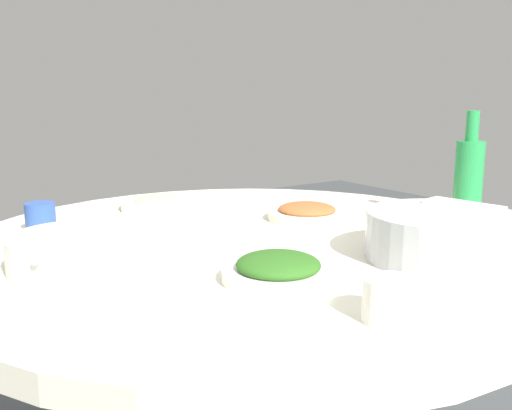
% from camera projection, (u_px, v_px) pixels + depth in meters
% --- Properties ---
extents(round_dining_table, '(1.29, 1.29, 0.76)m').
position_uv_depth(round_dining_table, '(249.00, 271.00, 1.26)').
color(round_dining_table, '#99999E').
rests_on(round_dining_table, ground).
extents(rice_bowl, '(0.29, 0.29, 0.10)m').
position_uv_depth(rice_bowl, '(442.00, 235.00, 1.09)').
color(rice_bowl, '#B2B5BA').
rests_on(rice_bowl, round_dining_table).
extents(soup_bowl, '(0.25, 0.25, 0.07)m').
position_uv_depth(soup_bowl, '(79.00, 252.00, 1.04)').
color(soup_bowl, white).
rests_on(soup_bowl, round_dining_table).
extents(dish_greens, '(0.19, 0.19, 0.05)m').
position_uv_depth(dish_greens, '(278.00, 270.00, 0.98)').
color(dish_greens, white).
rests_on(dish_greens, round_dining_table).
extents(dish_noodles, '(0.21, 0.21, 0.04)m').
position_uv_depth(dish_noodles, '(161.00, 203.00, 1.56)').
color(dish_noodles, white).
rests_on(dish_noodles, round_dining_table).
extents(dish_stirfry, '(0.20, 0.20, 0.04)m').
position_uv_depth(dish_stirfry, '(307.00, 213.00, 1.43)').
color(dish_stirfry, white).
rests_on(dish_stirfry, round_dining_table).
extents(green_bottle, '(0.07, 0.07, 0.27)m').
position_uv_depth(green_bottle, '(468.00, 179.00, 1.37)').
color(green_bottle, '#269247').
rests_on(green_bottle, round_dining_table).
extents(tea_cup_near, '(0.08, 0.08, 0.06)m').
position_uv_depth(tea_cup_near, '(390.00, 300.00, 0.80)').
color(tea_cup_near, white).
rests_on(tea_cup_near, round_dining_table).
extents(tea_cup_far, '(0.07, 0.07, 0.07)m').
position_uv_depth(tea_cup_far, '(40.00, 218.00, 1.30)').
color(tea_cup_far, '#2C4D99').
rests_on(tea_cup_far, round_dining_table).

